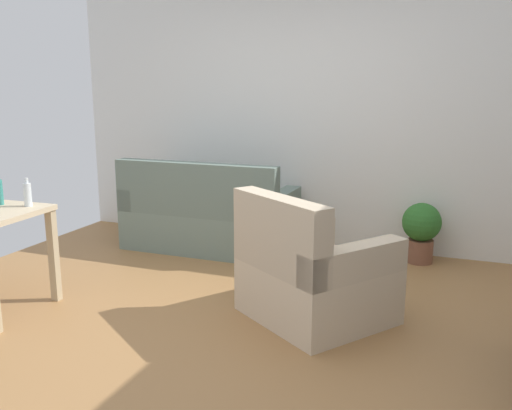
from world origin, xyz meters
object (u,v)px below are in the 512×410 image
Objects in this scene: potted_plant at (421,228)px; bottle_clear at (28,194)px; couch at (208,219)px; armchair at (311,276)px; bottle_tall at (0,192)px.

bottle_clear is at bearing -141.79° from potted_plant.
couch and armchair have the same top height.
armchair is at bearing 138.02° from couch.
armchair is at bearing -110.87° from potted_plant.
armchair is (-0.61, -1.61, -0.01)m from potted_plant.
bottle_tall is at bearing 65.38° from couch.
bottle_clear reaches higher than potted_plant.
armchair is 5.29× the size of bottle_tall.
potted_plant is 3.63m from bottle_tall.
potted_plant is 3.42m from bottle_clear.
potted_plant is 0.47× the size of armchair.
couch is 2.93× the size of potted_plant.
bottle_tall is at bearing -171.67° from bottle_clear.
bottle_tall reaches higher than potted_plant.
bottle_tall is (-0.83, -1.81, 0.55)m from couch.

